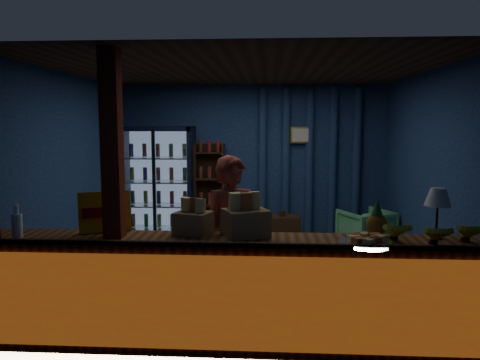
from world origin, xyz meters
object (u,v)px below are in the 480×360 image
at_px(green_chair, 366,230).
at_px(table_lamp, 438,199).
at_px(shopkeeper, 233,239).
at_px(pastry_tray, 366,241).

height_order(green_chair, table_lamp, table_lamp).
height_order(shopkeeper, green_chair, shopkeeper).
xyz_separation_m(pastry_tray, table_lamp, (0.65, 0.24, 0.32)).
xyz_separation_m(shopkeeper, green_chair, (1.85, 2.69, -0.50)).
xyz_separation_m(green_chair, table_lamp, (-0.03, -3.06, 0.98)).
bearing_deg(pastry_tray, shopkeeper, 152.34).
bearing_deg(green_chair, shopkeeper, 29.97).
bearing_deg(shopkeeper, green_chair, 38.24).
relative_size(green_chair, table_lamp, 1.56).
height_order(shopkeeper, table_lamp, shopkeeper).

